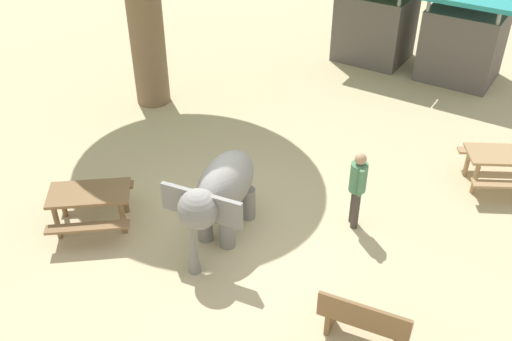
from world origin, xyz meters
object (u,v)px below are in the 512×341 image
picnic_table_near (503,161)px  market_stall_green (376,22)px  wooden_bench (364,320)px  person_handler (358,184)px  picnic_table_far (90,200)px  elephant (220,192)px  market_stall_teal (464,39)px

picnic_table_near → market_stall_green: size_ratio=0.81×
wooden_bench → person_handler: bearing=108.8°
wooden_bench → picnic_table_far: 5.51m
picnic_table_near → picnic_table_far: (-6.27, -5.51, 0.00)m
wooden_bench → picnic_table_near: (0.77, 5.35, 0.12)m
wooden_bench → picnic_table_far: size_ratio=0.69×
elephant → picnic_table_far: (-2.26, -1.06, -0.41)m
person_handler → market_stall_teal: market_stall_teal is taller
person_handler → market_stall_green: size_ratio=0.64×
elephant → market_stall_green: (-0.87, 9.25, 0.14)m
wooden_bench → market_stall_green: 10.97m
person_handler → picnic_table_near: (2.04, 2.84, -0.36)m
wooden_bench → market_stall_teal: size_ratio=0.57×
picnic_table_far → picnic_table_near: bearing=-177.6°
person_handler → wooden_bench: (1.27, -2.52, -0.48)m
person_handler → picnic_table_far: person_handler is taller
elephant → market_stall_green: 9.29m
picnic_table_far → market_stall_green: bearing=-136.5°
person_handler → wooden_bench: person_handler is taller
person_handler → market_stall_green: market_stall_green is taller
picnic_table_near → person_handler: bearing=25.1°
person_handler → picnic_table_far: bearing=-2.3°
wooden_bench → market_stall_green: bearing=104.1°
picnic_table_far → market_stall_teal: market_stall_teal is taller
market_stall_green → elephant: bearing=-84.6°
picnic_table_far → person_handler: bearing=173.4°
person_handler → picnic_table_far: 5.02m
person_handler → picnic_table_near: person_handler is taller
elephant → wooden_bench: 3.40m
market_stall_teal → market_stall_green: bearing=180.0°
picnic_table_far → market_stall_teal: bearing=-150.0°
person_handler → picnic_table_near: 3.52m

